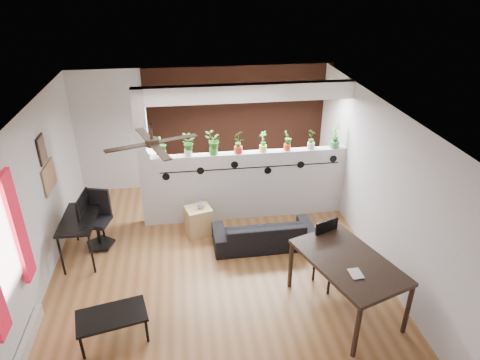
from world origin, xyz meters
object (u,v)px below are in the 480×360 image
(cup, at_px, (201,205))
(dining_table, at_px, (348,265))
(potted_plant_5, at_px, (288,140))
(sofa, at_px, (264,233))
(potted_plant_0, at_px, (162,146))
(office_chair, at_px, (98,223))
(folding_chair, at_px, (329,247))
(potted_plant_1, at_px, (188,145))
(cube_shelf, at_px, (199,221))
(ceiling_fan, at_px, (152,145))
(potted_plant_6, at_px, (312,138))
(potted_plant_4, at_px, (263,141))
(potted_plant_2, at_px, (213,143))
(coffee_table, at_px, (112,317))
(computer_desk, at_px, (80,221))
(potted_plant_7, at_px, (335,135))
(potted_plant_3, at_px, (238,141))

(cup, bearing_deg, dining_table, -49.27)
(potted_plant_5, distance_m, sofa, 1.74)
(potted_plant_0, xyz_separation_m, office_chair, (-1.16, -0.58, -1.11))
(potted_plant_5, relative_size, folding_chair, 0.36)
(potted_plant_5, distance_m, office_chair, 3.63)
(potted_plant_1, height_order, cube_shelf, potted_plant_1)
(cup, distance_m, dining_table, 2.89)
(ceiling_fan, bearing_deg, potted_plant_6, 33.41)
(ceiling_fan, relative_size, potted_plant_5, 3.18)
(potted_plant_5, bearing_deg, potted_plant_4, 180.00)
(ceiling_fan, distance_m, potted_plant_6, 3.36)
(potted_plant_1, distance_m, dining_table, 3.45)
(potted_plant_2, height_order, cube_shelf, potted_plant_2)
(potted_plant_2, height_order, office_chair, potted_plant_2)
(potted_plant_4, bearing_deg, potted_plant_5, -0.00)
(potted_plant_0, bearing_deg, coffee_table, -103.54)
(cube_shelf, height_order, coffee_table, cube_shelf)
(potted_plant_0, bearing_deg, office_chair, -153.38)
(ceiling_fan, distance_m, sofa, 2.79)
(cube_shelf, relative_size, dining_table, 0.30)
(folding_chair, bearing_deg, potted_plant_4, 107.31)
(potted_plant_5, height_order, cup, potted_plant_5)
(potted_plant_5, distance_m, computer_desk, 3.84)
(ceiling_fan, bearing_deg, potted_plant_0, 89.36)
(computer_desk, bearing_deg, potted_plant_7, 11.00)
(potted_plant_7, bearing_deg, dining_table, -103.99)
(potted_plant_0, xyz_separation_m, dining_table, (2.50, -2.66, -0.80))
(potted_plant_1, height_order, folding_chair, potted_plant_1)
(potted_plant_2, xyz_separation_m, potted_plant_6, (1.81, 0.00, -0.01))
(potted_plant_4, xyz_separation_m, dining_table, (0.69, -2.66, -0.81))
(potted_plant_7, distance_m, dining_table, 2.87)
(office_chair, height_order, coffee_table, office_chair)
(sofa, xyz_separation_m, office_chair, (-2.81, 0.41, 0.20))
(cube_shelf, bearing_deg, potted_plant_2, 39.60)
(cup, xyz_separation_m, folding_chair, (1.83, -1.57, 0.04))
(sofa, distance_m, folding_chair, 1.37)
(dining_table, bearing_deg, potted_plant_5, 95.15)
(potted_plant_7, distance_m, folding_chair, 2.38)
(potted_plant_5, bearing_deg, computer_desk, -166.35)
(potted_plant_6, distance_m, computer_desk, 4.27)
(folding_chair, bearing_deg, sofa, 126.59)
(ceiling_fan, relative_size, potted_plant_2, 2.88)
(potted_plant_4, bearing_deg, ceiling_fan, -135.41)
(potted_plant_4, height_order, folding_chair, potted_plant_4)
(potted_plant_0, height_order, sofa, potted_plant_0)
(cup, bearing_deg, potted_plant_0, 142.25)
(potted_plant_1, distance_m, potted_plant_7, 2.71)
(potted_plant_4, xyz_separation_m, sofa, (-0.15, -0.99, -1.31))
(potted_plant_1, bearing_deg, potted_plant_3, 0.00)
(sofa, bearing_deg, folding_chair, 125.97)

